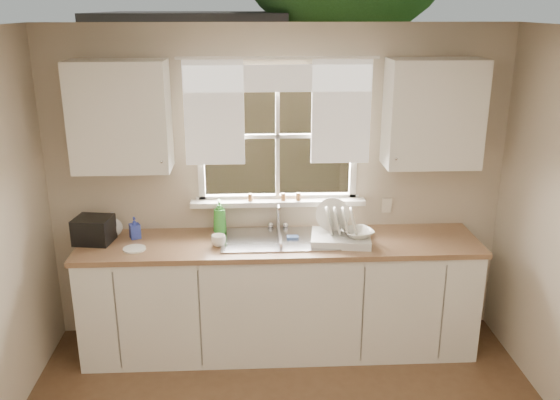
{
  "coord_description": "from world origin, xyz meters",
  "views": [
    {
      "loc": [
        -0.21,
        -2.49,
        2.62
      ],
      "look_at": [
        0.0,
        1.65,
        1.25
      ],
      "focal_mm": 38.0,
      "sensor_mm": 36.0,
      "label": 1
    }
  ],
  "objects_px": {
    "cup": "(218,241)",
    "black_appliance": "(94,230)",
    "dish_rack": "(340,233)",
    "soap_bottle_a": "(220,217)"
  },
  "relations": [
    {
      "from": "dish_rack",
      "to": "soap_bottle_a",
      "type": "distance_m",
      "value": 0.95
    },
    {
      "from": "cup",
      "to": "black_appliance",
      "type": "xyz_separation_m",
      "value": [
        -0.94,
        0.13,
        0.05
      ]
    },
    {
      "from": "dish_rack",
      "to": "soap_bottle_a",
      "type": "relative_size",
      "value": 1.76
    },
    {
      "from": "soap_bottle_a",
      "to": "cup",
      "type": "xyz_separation_m",
      "value": [
        0.0,
        -0.26,
        -0.09
      ]
    },
    {
      "from": "dish_rack",
      "to": "cup",
      "type": "height_order",
      "value": "dish_rack"
    },
    {
      "from": "dish_rack",
      "to": "soap_bottle_a",
      "type": "height_order",
      "value": "dish_rack"
    },
    {
      "from": "cup",
      "to": "soap_bottle_a",
      "type": "bearing_deg",
      "value": 72.89
    },
    {
      "from": "black_appliance",
      "to": "soap_bottle_a",
      "type": "bearing_deg",
      "value": 17.41
    },
    {
      "from": "soap_bottle_a",
      "to": "black_appliance",
      "type": "bearing_deg",
      "value": 178.53
    },
    {
      "from": "dish_rack",
      "to": "soap_bottle_a",
      "type": "xyz_separation_m",
      "value": [
        -0.92,
        0.22,
        0.07
      ]
    }
  ]
}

